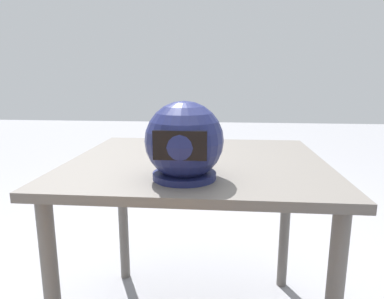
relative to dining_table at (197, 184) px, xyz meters
name	(u,v)px	position (x,y,z in m)	size (l,w,h in m)	color
dining_table	(197,184)	(0.00, 0.00, 0.00)	(0.97, 0.88, 0.77)	#5B5651
pizza_plate	(187,149)	(0.06, -0.16, 0.11)	(0.28, 0.28, 0.01)	white
pizza	(188,144)	(0.05, -0.17, 0.13)	(0.25, 0.25, 0.05)	tan
motorcycle_helmet	(184,142)	(0.02, 0.26, 0.22)	(0.24, 0.24, 0.24)	#191E4C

